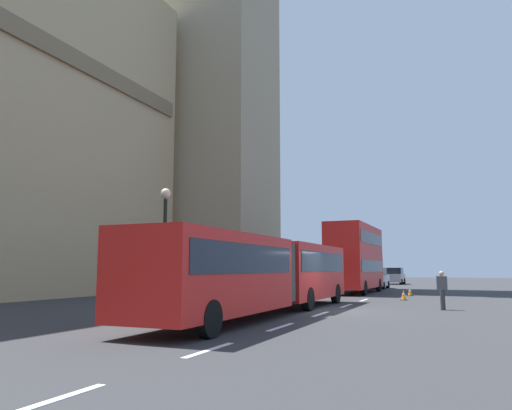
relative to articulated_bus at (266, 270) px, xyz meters
name	(u,v)px	position (x,y,z in m)	size (l,w,h in m)	color
ground_plane	(331,311)	(2.40, -1.99, -1.75)	(160.00, 160.00, 0.00)	#333335
lane_centre_marking	(303,320)	(-1.46, -1.99, -1.74)	(25.20, 0.16, 0.01)	silver
articulated_bus	(266,270)	(0.00, 0.00, 0.00)	(16.72, 2.54, 2.90)	red
double_decker_bus	(356,256)	(17.80, 0.00, 0.96)	(9.58, 2.54, 4.90)	red
sedan_lead	(376,278)	(25.97, -0.09, -0.83)	(4.40, 1.86, 1.85)	#B7B7BC
sedan_trailing	(395,276)	(39.15, -0.09, -0.83)	(4.40, 1.86, 1.85)	gray
traffic_cone_west	(404,295)	(10.88, -4.08, -1.46)	(0.36, 0.36, 0.58)	black
traffic_cone_middle	(410,291)	(15.51, -3.98, -1.46)	(0.36, 0.36, 0.58)	black
street_lamp	(165,239)	(-0.49, 4.51, 1.31)	(0.44, 0.44, 5.27)	black
pedestrian_near_cones	(442,289)	(4.83, -6.39, -0.83)	(0.36, 0.44, 1.69)	#333333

